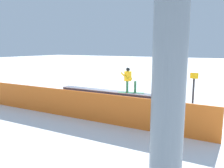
# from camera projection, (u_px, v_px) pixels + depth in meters

# --- Properties ---
(ground_plane) EXTENTS (120.00, 120.00, 0.00)m
(ground_plane) POSITION_uv_depth(u_px,v_px,m) (110.00, 100.00, 13.62)
(ground_plane) COLOR white
(grind_box) EXTENTS (6.88, 0.81, 0.60)m
(grind_box) POSITION_uv_depth(u_px,v_px,m) (110.00, 96.00, 13.57)
(grind_box) COLOR black
(grind_box) RESTS_ON ground_plane
(snowboarder) EXTENTS (1.52, 0.76, 1.46)m
(snowboarder) POSITION_uv_depth(u_px,v_px,m) (129.00, 79.00, 12.79)
(snowboarder) COLOR #3B8458
(snowboarder) RESTS_ON grind_box
(safety_fence) EXTENTS (12.73, 0.52, 1.27)m
(safety_fence) POSITION_uv_depth(u_px,v_px,m) (69.00, 104.00, 10.29)
(safety_fence) COLOR orange
(safety_fence) RESTS_ON ground_plane
(trail_marker) EXTENTS (0.40, 0.10, 1.93)m
(trail_marker) POSITION_uv_depth(u_px,v_px,m) (193.00, 90.00, 11.39)
(trail_marker) COLOR #262628
(trail_marker) RESTS_ON ground_plane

